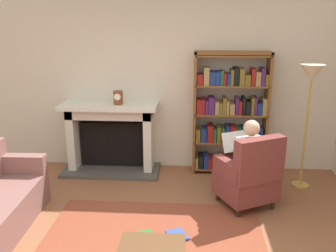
{
  "coord_description": "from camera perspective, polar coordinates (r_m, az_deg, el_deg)",
  "views": [
    {
      "loc": [
        0.4,
        -3.15,
        2.32
      ],
      "look_at": [
        0.1,
        1.2,
        1.05
      ],
      "focal_mm": 39.97,
      "sensor_mm": 36.0,
      "label": 1
    }
  ],
  "objects": [
    {
      "name": "back_wall",
      "position": [
        5.8,
        -0.07,
        6.61
      ],
      "size": [
        5.6,
        0.1,
        2.7
      ],
      "primitive_type": "cube",
      "color": "beige",
      "rests_on": "ground"
    },
    {
      "name": "armchair_reading",
      "position": [
        4.8,
        12.29,
        -7.45
      ],
      "size": [
        0.86,
        0.85,
        0.97
      ],
      "rotation": [
        0.0,
        0.0,
        3.63
      ],
      "color": "#331E14",
      "rests_on": "ground"
    },
    {
      "name": "fireplace",
      "position": [
        5.86,
        -8.6,
        -1.29
      ],
      "size": [
        1.49,
        0.64,
        1.08
      ],
      "color": "#4C4742",
      "rests_on": "ground"
    },
    {
      "name": "seated_reader",
      "position": [
        4.81,
        11.62,
        -4.8
      ],
      "size": [
        0.53,
        0.6,
        1.14
      ],
      "rotation": [
        0.0,
        0.0,
        3.63
      ],
      "color": "silver",
      "rests_on": "ground"
    },
    {
      "name": "floor_lamp",
      "position": [
        5.31,
        20.95,
        5.96
      ],
      "size": [
        0.32,
        0.32,
        1.73
      ],
      "color": "#B7933F",
      "rests_on": "ground"
    },
    {
      "name": "bookshelf",
      "position": [
        5.69,
        9.49,
        1.72
      ],
      "size": [
        1.11,
        0.32,
        1.85
      ],
      "color": "brown",
      "rests_on": "ground"
    },
    {
      "name": "scattered_books",
      "position": [
        4.07,
        -1.16,
        -18.05
      ],
      "size": [
        0.84,
        0.73,
        0.04
      ],
      "color": "#334CA5",
      "rests_on": "area_rug"
    },
    {
      "name": "area_rug",
      "position": [
        4.18,
        -2.33,
        -17.45
      ],
      "size": [
        2.4,
        1.8,
        0.01
      ],
      "primitive_type": "cube",
      "color": "brown",
      "rests_on": "ground"
    },
    {
      "name": "mantel_clock",
      "position": [
        5.58,
        -7.61,
        4.31
      ],
      "size": [
        0.14,
        0.14,
        0.2
      ],
      "color": "brown",
      "rests_on": "fireplace"
    }
  ]
}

